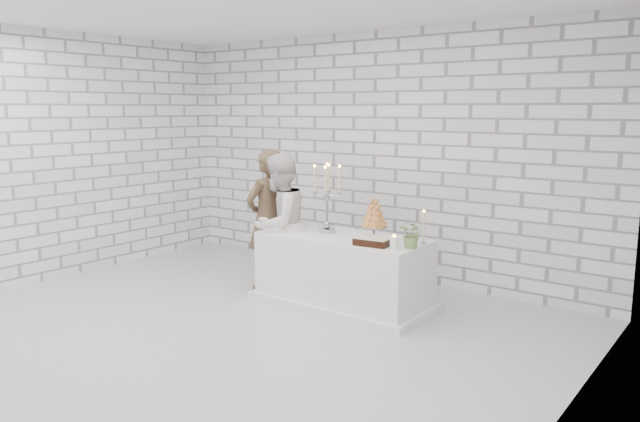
{
  "coord_description": "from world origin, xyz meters",
  "views": [
    {
      "loc": [
        4.03,
        -3.94,
        2.08
      ],
      "look_at": [
        0.35,
        0.92,
        1.05
      ],
      "focal_mm": 34.3,
      "sensor_mm": 36.0,
      "label": 1
    }
  ],
  "objects_px": {
    "bride": "(279,224)",
    "croquembouche": "(374,218)",
    "candelabra": "(327,198)",
    "groom": "(268,219)",
    "cake_table": "(343,271)"
  },
  "relations": [
    {
      "from": "bride",
      "to": "croquembouche",
      "type": "bearing_deg",
      "value": 92.84
    },
    {
      "from": "candelabra",
      "to": "croquembouche",
      "type": "xyz_separation_m",
      "value": [
        0.59,
        0.01,
        -0.16
      ]
    },
    {
      "from": "candelabra",
      "to": "croquembouche",
      "type": "distance_m",
      "value": 0.61
    },
    {
      "from": "groom",
      "to": "cake_table",
      "type": "bearing_deg",
      "value": 97.02
    },
    {
      "from": "cake_table",
      "to": "bride",
      "type": "xyz_separation_m",
      "value": [
        -0.82,
        -0.08,
        0.42
      ]
    },
    {
      "from": "candelabra",
      "to": "cake_table",
      "type": "bearing_deg",
      "value": -10.01
    },
    {
      "from": "bride",
      "to": "croquembouche",
      "type": "height_order",
      "value": "bride"
    },
    {
      "from": "groom",
      "to": "bride",
      "type": "relative_size",
      "value": 1.02
    },
    {
      "from": "groom",
      "to": "candelabra",
      "type": "relative_size",
      "value": 2.14
    },
    {
      "from": "cake_table",
      "to": "croquembouche",
      "type": "xyz_separation_m",
      "value": [
        0.35,
        0.05,
        0.6
      ]
    },
    {
      "from": "groom",
      "to": "bride",
      "type": "bearing_deg",
      "value": 78.16
    },
    {
      "from": "cake_table",
      "to": "bride",
      "type": "height_order",
      "value": "bride"
    },
    {
      "from": "bride",
      "to": "candelabra",
      "type": "distance_m",
      "value": 0.67
    },
    {
      "from": "groom",
      "to": "bride",
      "type": "height_order",
      "value": "groom"
    },
    {
      "from": "candelabra",
      "to": "croquembouche",
      "type": "bearing_deg",
      "value": 0.69
    }
  ]
}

